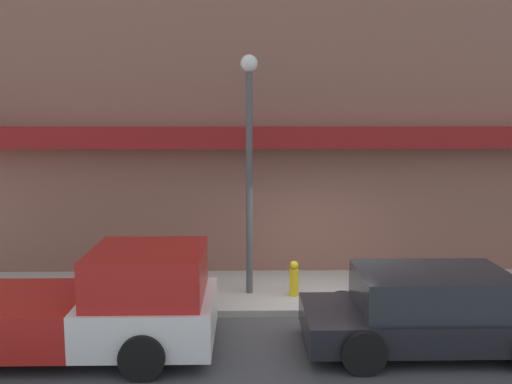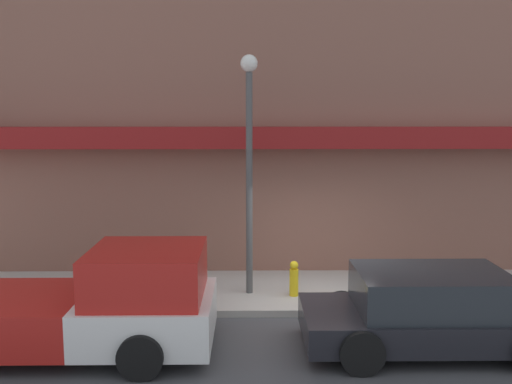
{
  "view_description": "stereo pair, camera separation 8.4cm",
  "coord_description": "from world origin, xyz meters",
  "views": [
    {
      "loc": [
        -1.52,
        -10.77,
        4.0
      ],
      "look_at": [
        -1.28,
        1.15,
        2.34
      ],
      "focal_mm": 40.0,
      "sensor_mm": 36.0,
      "label": 1
    },
    {
      "loc": [
        -1.44,
        -10.78,
        4.0
      ],
      "look_at": [
        -1.28,
        1.15,
        2.34
      ],
      "focal_mm": 40.0,
      "sensor_mm": 36.0,
      "label": 2
    }
  ],
  "objects": [
    {
      "name": "sidewalk",
      "position": [
        0.0,
        1.44,
        0.07
      ],
      "size": [
        36.0,
        2.88,
        0.14
      ],
      "color": "#B7B2A8",
      "rests_on": "ground"
    },
    {
      "name": "pickup_truck",
      "position": [
        -4.37,
        -1.55,
        0.78
      ],
      "size": [
        5.45,
        2.31,
        1.78
      ],
      "rotation": [
        0.0,
        0.0,
        -0.01
      ],
      "color": "white",
      "rests_on": "ground"
    },
    {
      "name": "ground_plane",
      "position": [
        0.0,
        0.0,
        0.0
      ],
      "size": [
        80.0,
        80.0,
        0.0
      ],
      "primitive_type": "plane",
      "color": "#424244"
    },
    {
      "name": "fire_hydrant",
      "position": [
        -0.48,
        0.93,
        0.52
      ],
      "size": [
        0.19,
        0.19,
        0.76
      ],
      "color": "yellow",
      "rests_on": "sidewalk"
    },
    {
      "name": "building",
      "position": [
        -0.02,
        4.36,
        4.76
      ],
      "size": [
        19.8,
        3.8,
        10.98
      ],
      "color": "brown",
      "rests_on": "ground"
    },
    {
      "name": "parked_car",
      "position": [
        1.64,
        -1.55,
        0.68
      ],
      "size": [
        4.32,
        2.09,
        1.37
      ],
      "rotation": [
        0.0,
        0.0,
        0.03
      ],
      "color": "black",
      "rests_on": "ground"
    },
    {
      "name": "street_lamp",
      "position": [
        -1.42,
        1.15,
        3.34
      ],
      "size": [
        0.36,
        0.36,
        5.05
      ],
      "color": "#4C4C4C",
      "rests_on": "sidewalk"
    }
  ]
}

